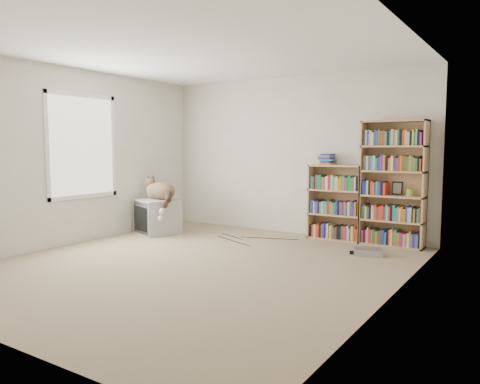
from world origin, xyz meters
The scene contains 16 objects.
floor centered at (0.00, 0.00, 0.00)m, with size 4.50×5.00×0.01m, color tan.
wall_back centered at (0.00, 2.50, 1.25)m, with size 4.50×0.02×2.50m, color silver.
wall_left centered at (-2.25, 0.00, 1.25)m, with size 0.02×5.00×2.50m, color silver.
wall_right centered at (2.25, 0.00, 1.25)m, with size 0.02×5.00×2.50m, color silver.
ceiling centered at (0.00, 0.00, 2.50)m, with size 4.50×5.00×0.02m, color white.
window centered at (-2.24, 0.20, 1.40)m, with size 0.02×1.22×1.52m, color white.
crt_tv centered at (-1.80, 1.28, 0.27)m, with size 0.80×0.76×0.55m.
cat centered at (-1.72, 1.28, 0.65)m, with size 0.76×0.61×0.62m.
bookcase_tall centered at (1.63, 2.36, 0.83)m, with size 0.88×0.30×1.75m.
bookcase_short centered at (0.81, 2.36, 0.52)m, with size 0.82×0.30×1.12m.
book_stack centered at (0.63, 2.38, 1.21)m, with size 0.20×0.25×0.16m, color red.
green_mug centered at (1.87, 2.34, 0.77)m, with size 0.09×0.09×0.10m, color #76A830.
framed_print centered at (1.67, 2.44, 0.81)m, with size 0.14×0.01×0.19m, color black.
dvd_player centered at (1.54, 1.60, 0.04)m, with size 0.36×0.25×0.08m, color #A1A2A6.
wall_outlet centered at (-2.24, 1.62, 0.32)m, with size 0.01×0.08×0.13m, color silver.
floor_cables centered at (-0.11, 1.59, 0.00)m, with size 1.20×0.70×0.01m, color black, non-canonical shape.
Camera 1 is at (3.37, -4.26, 1.38)m, focal length 35.00 mm.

